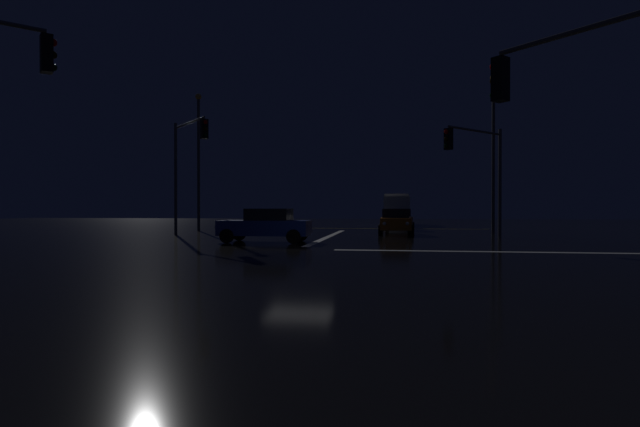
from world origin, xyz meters
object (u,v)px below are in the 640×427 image
at_px(sedan_orange, 395,221).
at_px(traffic_signal_ne, 479,160).
at_px(sedan_gray, 399,219).
at_px(sedan_white, 399,218).
at_px(sedan_blue_crossing, 266,225).
at_px(traffic_signal_nw, 187,155).
at_px(streetlamp_right_near, 493,143).
at_px(traffic_signal_se, 616,90).
at_px(streetlamp_left_near, 199,152).
at_px(box_truck, 396,208).

xyz_separation_m(sedan_orange, traffic_signal_ne, (4.25, -3.95, 3.31)).
xyz_separation_m(sedan_gray, sedan_white, (0.05, 6.10, 0.00)).
xyz_separation_m(sedan_white, sedan_blue_crossing, (-6.48, -20.50, 0.00)).
xyz_separation_m(traffic_signal_nw, streetlamp_right_near, (18.19, 6.45, 1.23)).
bearing_deg(sedan_gray, sedan_orange, -93.14).
height_order(sedan_gray, traffic_signal_ne, traffic_signal_ne).
bearing_deg(sedan_gray, traffic_signal_ne, -69.14).
bearing_deg(traffic_signal_nw, sedan_orange, 17.90).
xyz_separation_m(sedan_gray, traffic_signal_nw, (-12.22, -10.13, 3.83)).
distance_m(sedan_orange, traffic_signal_ne, 6.68).
distance_m(sedan_white, traffic_signal_nw, 20.71).
height_order(traffic_signal_ne, traffic_signal_se, traffic_signal_ne).
relative_size(streetlamp_left_near, streetlamp_right_near, 0.95).
bearing_deg(streetlamp_right_near, box_truck, 109.70).
relative_size(box_truck, traffic_signal_ne, 1.40).
bearing_deg(traffic_signal_nw, streetlamp_right_near, 19.52).
relative_size(sedan_gray, traffic_signal_ne, 0.73).
distance_m(box_truck, streetlamp_left_near, 22.34).
bearing_deg(traffic_signal_se, sedan_blue_crossing, 131.03).
bearing_deg(traffic_signal_ne, streetlamp_left_near, 160.04).
height_order(sedan_blue_crossing, traffic_signal_ne, traffic_signal_ne).
bearing_deg(sedan_orange, sedan_blue_crossing, -126.93).
distance_m(traffic_signal_ne, traffic_signal_se, 15.88).
height_order(sedan_gray, streetlamp_left_near, streetlamp_left_near).
relative_size(box_truck, traffic_signal_se, 1.49).
height_order(sedan_white, traffic_signal_ne, traffic_signal_ne).
bearing_deg(traffic_signal_se, box_truck, 95.60).
relative_size(sedan_orange, streetlamp_left_near, 0.44).
xyz_separation_m(sedan_orange, streetlamp_left_near, (-13.82, 2.61, 4.78)).
bearing_deg(traffic_signal_ne, box_truck, 99.65).
bearing_deg(streetlamp_right_near, traffic_signal_se, -95.59).
bearing_deg(streetlamp_right_near, traffic_signal_ne, -107.45).
xyz_separation_m(sedan_gray, streetlamp_right_near, (5.97, -3.69, 5.07)).
height_order(streetlamp_left_near, streetlamp_right_near, streetlamp_right_near).
distance_m(sedan_blue_crossing, traffic_signal_nw, 8.15).
xyz_separation_m(traffic_signal_nw, traffic_signal_ne, (16.12, -0.11, -0.52)).
relative_size(sedan_orange, traffic_signal_ne, 0.73).
bearing_deg(traffic_signal_nw, box_truck, 62.56).
relative_size(traffic_signal_ne, streetlamp_left_near, 0.61).
xyz_separation_m(sedan_gray, streetlamp_left_near, (-14.17, -3.69, 4.78)).
bearing_deg(sedan_gray, sedan_blue_crossing, -114.07).
relative_size(sedan_white, streetlamp_right_near, 0.42).
distance_m(sedan_gray, box_truck, 13.26).
relative_size(traffic_signal_se, streetlamp_right_near, 0.54).
relative_size(sedan_orange, sedan_gray, 1.00).
relative_size(sedan_orange, traffic_signal_se, 0.78).
relative_size(sedan_gray, streetlamp_left_near, 0.44).
bearing_deg(streetlamp_left_near, sedan_blue_crossing, -54.17).
height_order(traffic_signal_nw, streetlamp_left_near, streetlamp_left_near).
distance_m(traffic_signal_nw, streetlamp_left_near, 6.80).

